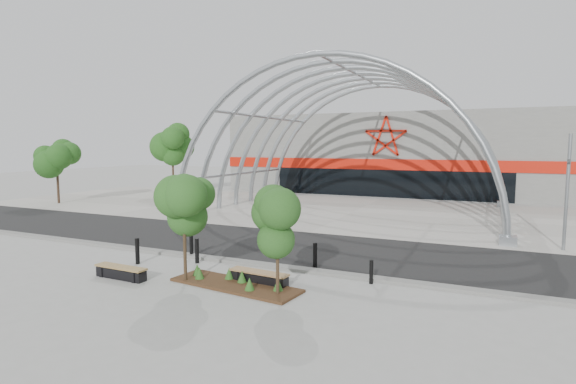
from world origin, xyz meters
The scene contains 19 objects.
ground centered at (0.00, 0.00, 0.00)m, with size 140.00×140.00×0.00m, color #989893.
road centered at (0.00, 3.50, 0.01)m, with size 140.00×7.00×0.02m, color black.
forecourt centered at (0.00, 15.50, 0.02)m, with size 60.00×17.00×0.04m, color #A6A197.
kerb centered at (0.00, -0.25, 0.06)m, with size 60.00×0.50×0.12m, color slate.
arena_building centered at (0.00, 33.45, 3.99)m, with size 34.00×15.24×8.00m.
vault_canopy centered at (0.00, 15.50, 0.02)m, with size 20.80×15.80×20.36m.
planting_bed centered at (1.10, -2.95, 0.12)m, with size 4.97×2.07×0.51m.
signal_pole centered at (12.33, 7.90, 2.84)m, with size 0.27×0.77×5.43m.
street_tree_0 centered at (-0.70, -3.33, 2.67)m, with size 1.63×1.63×3.72m.
street_tree_1 centered at (2.96, -3.30, 2.34)m, with size 1.38×1.38×3.26m.
bench_0 centered at (-3.17, -3.94, 0.23)m, with size 2.22×0.55×0.46m.
bench_1 centered at (1.81, -2.43, 0.23)m, with size 2.29×0.68×0.47m.
bollard_0 centered at (-4.08, -2.10, 0.54)m, with size 0.17×0.17×1.09m, color black.
bollard_1 centered at (-2.80, -0.16, 0.49)m, with size 0.16×0.16×0.97m, color black.
bollard_2 centered at (-1.91, -0.96, 0.52)m, with size 0.17×0.17×1.05m, color black.
bollard_3 centered at (2.84, 0.39, 0.51)m, with size 0.16×0.16×1.03m, color black.
bollard_4 centered at (5.41, -0.71, 0.43)m, with size 0.14×0.14×0.85m, color black.
bg_tree_0 centered at (-20.00, 20.00, 4.64)m, with size 3.00×3.00×6.45m.
bg_tree_2 centered at (-24.00, 10.00, 3.86)m, with size 2.55×2.55×5.38m.
Camera 1 is at (9.18, -16.08, 4.92)m, focal length 28.00 mm.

